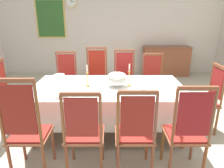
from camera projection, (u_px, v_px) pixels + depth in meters
name	position (u px, v px, depth m)	size (l,w,h in m)	color
ground	(109.00, 124.00, 3.61)	(6.85, 6.71, 0.04)	#AAA38F
back_wall	(111.00, 19.00, 6.28)	(6.85, 0.08, 3.41)	beige
dining_table	(109.00, 91.00, 3.20)	(2.32, 1.21, 0.75)	brown
tablecloth	(109.00, 93.00, 3.22)	(2.34, 1.23, 0.45)	white
chair_south_a	(27.00, 128.00, 2.26)	(0.44, 0.42, 1.22)	brown
chair_north_a	(67.00, 78.00, 4.19)	(0.44, 0.42, 1.11)	brown
chair_south_b	(85.00, 132.00, 2.28)	(0.44, 0.42, 1.08)	brown
chair_north_b	(97.00, 77.00, 4.19)	(0.44, 0.42, 1.20)	brown
chair_south_c	(135.00, 131.00, 2.28)	(0.44, 0.42, 1.10)	brown
chair_north_c	(125.00, 78.00, 4.19)	(0.44, 0.42, 1.15)	brown
chair_south_d	(188.00, 130.00, 2.27)	(0.44, 0.42, 1.14)	brown
chair_north_d	(153.00, 79.00, 4.19)	(0.44, 0.42, 1.07)	brown
chair_head_west	(10.00, 96.00, 3.23)	(0.42, 0.44, 1.16)	brown
chair_head_east	(208.00, 97.00, 3.23)	(0.42, 0.44, 1.09)	brown
soup_tureen	(118.00, 79.00, 3.14)	(0.31, 0.31, 0.24)	white
candlestick_west	(88.00, 78.00, 3.14)	(0.07, 0.07, 0.34)	gold
candlestick_east	(130.00, 77.00, 3.13)	(0.07, 0.07, 0.35)	gold
bowl_near_left	(60.00, 76.00, 3.64)	(0.19, 0.19, 0.05)	white
bowl_near_right	(62.00, 95.00, 2.75)	(0.17, 0.17, 0.04)	white
spoon_primary	(54.00, 76.00, 3.68)	(0.03, 0.18, 0.01)	gold
spoon_secondary	(54.00, 96.00, 2.78)	(0.03, 0.18, 0.01)	gold
sideboard	(166.00, 61.00, 6.38)	(1.44, 0.48, 0.90)	brown
mounted_clock	(72.00, 2.00, 6.07)	(0.32, 0.06, 0.32)	#D1B251
framed_painting	(51.00, 19.00, 6.23)	(0.89, 0.05, 1.14)	#D1B251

